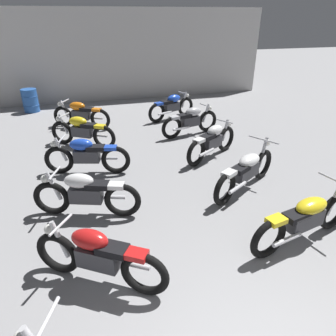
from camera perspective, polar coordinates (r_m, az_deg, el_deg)
back_wall at (r=13.70m, az=-10.08°, el=19.78°), size 13.16×0.24×3.60m
motorcycle_left_row_1 at (r=4.34m, az=-12.83°, el=-15.55°), size 1.70×1.18×0.88m
motorcycle_left_row_2 at (r=5.71m, az=-14.99°, el=-4.55°), size 1.90×0.78×0.88m
motorcycle_left_row_3 at (r=7.25m, az=-14.86°, el=2.35°), size 1.93×0.70×0.88m
motorcycle_left_row_4 at (r=8.86m, az=-15.61°, el=6.68°), size 1.72×1.15×0.88m
motorcycle_left_row_5 at (r=10.42m, az=-15.83°, el=9.58°), size 1.78×1.05×0.88m
motorcycle_right_row_1 at (r=5.37m, az=24.04°, el=-8.43°), size 2.14×0.80×0.97m
motorcycle_right_row_2 at (r=6.53m, az=14.26°, el=-0.43°), size 1.92×1.22×0.97m
motorcycle_right_row_3 at (r=7.89m, az=8.21°, el=4.98°), size 1.74×1.12×0.88m
motorcycle_right_row_4 at (r=9.42m, az=4.20°, el=8.77°), size 1.94×0.69×0.88m
motorcycle_right_row_5 at (r=10.95m, az=0.71°, el=11.37°), size 1.86×0.85×0.88m
oil_drum at (r=12.93m, az=-24.11°, el=11.33°), size 0.59×0.59×0.85m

